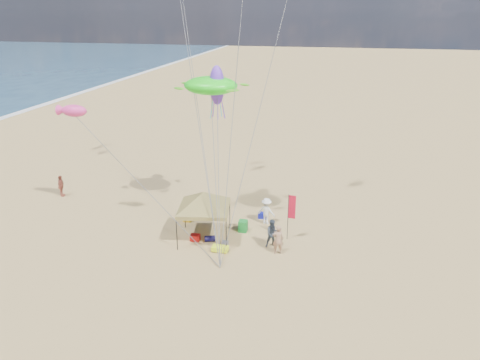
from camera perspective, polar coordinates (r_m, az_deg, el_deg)
The scene contains 18 objects.
ground at distance 23.40m, azimuth -1.63°, elevation -11.79°, with size 280.00×280.00×0.00m, color tan.
canopy_tent at distance 25.54m, azimuth -4.60°, elevation -1.73°, with size 5.44×5.44×3.41m.
feather_flag at distance 25.92m, azimuth 6.42°, elevation -3.72°, with size 0.43×0.05×2.82m.
cooler_red at distance 26.50m, azimuth -5.67°, elevation -7.22°, with size 0.54×0.38×0.38m, color #B5100E.
cooler_blue at distance 29.07m, azimuth 2.86°, elevation -4.47°, with size 0.54×0.38×0.38m, color navy.
bag_navy at distance 26.35m, azimuth -3.81°, elevation -7.36°, with size 0.36×0.36×0.60m, color black.
bag_orange at distance 30.40m, azimuth -5.40°, elevation -3.38°, with size 0.36×0.36×0.60m, color orange.
chair_green at distance 27.34m, azimuth 0.38°, elevation -5.80°, with size 0.50×0.50×0.70m, color #177E2B.
chair_yellow at distance 28.82m, azimuth -6.60°, elevation -4.48°, with size 0.50×0.50×0.70m, color gold.
crate_grey at distance 25.88m, azimuth -1.90°, elevation -7.98°, with size 0.34×0.30×0.28m, color slate.
beach_cart at distance 25.28m, azimuth -2.52°, elevation -8.59°, with size 0.90×0.50×0.24m, color #E3FD1C.
person_near_a at distance 24.89m, azimuth 4.78°, elevation -7.46°, with size 0.61×0.40×1.68m, color #A77C5F.
person_near_b at distance 25.50m, azimuth 4.13°, elevation -6.73°, with size 0.81×0.63×1.66m, color #333B46.
person_near_c at distance 28.10m, azimuth 3.35°, elevation -3.93°, with size 1.10×0.63×1.70m, color white.
person_far_a at distance 34.56m, azimuth -21.57°, elevation -0.69°, with size 0.91×0.38×1.55m, color #A5513F.
turtle_kite at distance 27.15m, azimuth -3.70°, elevation 11.76°, with size 3.18×2.55×1.06m, color #1FFF1B.
fish_kite at distance 28.77m, azimuth -20.13°, elevation 8.18°, with size 1.62×0.81×0.72m, color #EB358E.
squid_kite at distance 26.87m, azimuth -2.92°, elevation 11.79°, with size 0.88×0.88×2.29m, color #7238D9.
Camera 1 is at (4.92, -19.07, 12.65)m, focal length 33.96 mm.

